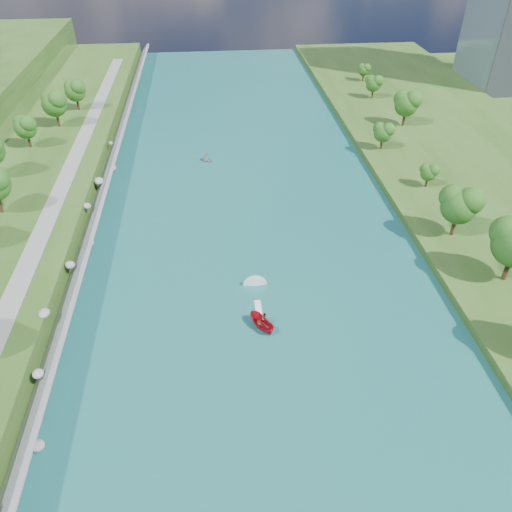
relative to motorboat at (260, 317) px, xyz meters
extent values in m
plane|color=#2D5119|center=(-0.21, -1.68, -0.86)|extent=(260.00, 260.00, 0.00)
cube|color=#195F5F|center=(-0.21, 18.32, -0.81)|extent=(55.00, 240.00, 0.10)
cube|color=slate|center=(-26.06, 18.32, 0.94)|extent=(3.54, 236.00, 4.05)
ellipsoid|color=gray|center=(-25.14, -16.72, -0.17)|extent=(1.46, 1.49, 1.15)
ellipsoid|color=gray|center=(-26.49, -8.81, 1.95)|extent=(1.29, 1.39, 0.93)
ellipsoid|color=gray|center=(-27.82, 0.54, 2.77)|extent=(1.43, 1.80, 0.81)
ellipsoid|color=gray|center=(-26.93, 11.65, 1.96)|extent=(1.48, 1.40, 1.08)
ellipsoid|color=gray|center=(-25.73, 19.22, 0.60)|extent=(1.63, 1.85, 1.06)
ellipsoid|color=gray|center=(-27.26, 28.17, 2.17)|extent=(1.36, 1.35, 1.06)
ellipsoid|color=gray|center=(-26.86, 38.20, 1.69)|extent=(1.77, 2.08, 1.29)
ellipsoid|color=gray|center=(-25.73, 46.22, 0.34)|extent=(1.87, 2.30, 1.19)
ellipsoid|color=gray|center=(-26.88, 55.47, 1.75)|extent=(0.91, 0.94, 0.70)
cube|color=gray|center=(-32.71, 18.32, 2.69)|extent=(3.00, 200.00, 0.10)
ellipsoid|color=#1F5316|center=(-42.87, 53.17, 6.65)|extent=(4.81, 4.81, 8.02)
ellipsoid|color=#1F5316|center=(-39.30, 64.05, 7.50)|extent=(5.83, 5.83, 9.71)
ellipsoid|color=#1F5316|center=(-36.79, 74.29, 6.98)|extent=(5.20, 5.20, 8.67)
ellipsoid|color=#1F5316|center=(33.24, 15.72, 5.81)|extent=(6.21, 6.21, 10.35)
ellipsoid|color=#1F5316|center=(35.03, 31.85, 3.38)|extent=(3.29, 3.29, 5.48)
ellipsoid|color=#1F5316|center=(31.54, 49.19, 4.16)|extent=(4.22, 4.22, 7.03)
ellipsoid|color=#1F5316|center=(40.74, 61.53, 5.58)|extent=(5.92, 5.92, 9.87)
ellipsoid|color=#1F5316|center=(38.80, 80.91, 4.24)|extent=(4.32, 4.32, 7.19)
ellipsoid|color=#1F5316|center=(40.33, 95.68, 3.56)|extent=(3.50, 3.50, 5.83)
imported|color=#A90D17|center=(-0.02, -1.27, 0.11)|extent=(3.79, 4.68, 1.73)
imported|color=#66605B|center=(-0.42, -1.67, 0.39)|extent=(0.69, 0.59, 1.60)
imported|color=#66605B|center=(0.48, -0.77, 0.44)|extent=(1.04, 0.99, 1.69)
cube|color=white|center=(-0.02, 1.73, -0.73)|extent=(0.90, 5.00, 0.06)
imported|color=#969A9F|center=(-6.29, 49.85, -0.45)|extent=(3.63, 3.45, 0.61)
imported|color=#66605B|center=(-6.29, 49.85, 0.18)|extent=(0.78, 0.64, 1.38)
camera|label=1|loc=(-5.42, -48.66, 46.68)|focal=35.00mm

